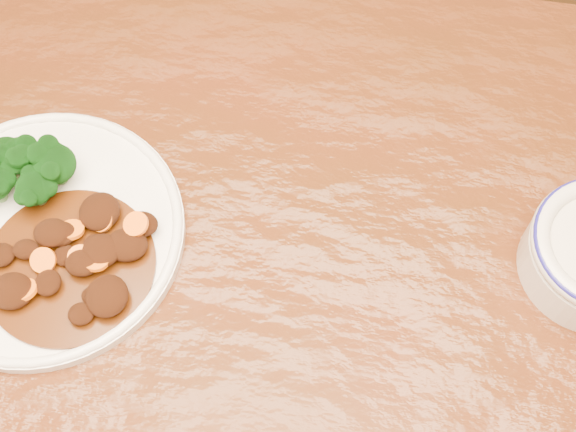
{
  "coord_description": "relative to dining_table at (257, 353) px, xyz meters",
  "views": [
    {
      "loc": [
        0.05,
        -0.25,
        1.47
      ],
      "look_at": [
        0.02,
        0.11,
        0.77
      ],
      "focal_mm": 50.0,
      "sensor_mm": 36.0,
      "label": 1
    }
  ],
  "objects": [
    {
      "name": "broccoli_florets",
      "position": [
        -0.25,
        0.13,
        0.12
      ],
      "size": [
        0.14,
        0.08,
        0.05
      ],
      "color": "#568746",
      "rests_on": "dinner_plate"
    },
    {
      "name": "dinner_plate",
      "position": [
        -0.22,
        0.08,
        0.09
      ],
      "size": [
        0.28,
        0.28,
        0.02
      ],
      "rotation": [
        0.0,
        0.0,
        -0.38
      ],
      "color": "white",
      "rests_on": "dining_table"
    },
    {
      "name": "dining_table",
      "position": [
        0.0,
        0.0,
        0.0
      ],
      "size": [
        1.57,
        1.02,
        0.75
      ],
      "rotation": [
        0.0,
        0.0,
        -0.08
      ],
      "color": "#4F1F0E",
      "rests_on": "ground"
    },
    {
      "name": "mince_stew",
      "position": [
        -0.17,
        0.05,
        0.1
      ],
      "size": [
        0.16,
        0.16,
        0.03
      ],
      "color": "#441C07",
      "rests_on": "dinner_plate"
    }
  ]
}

